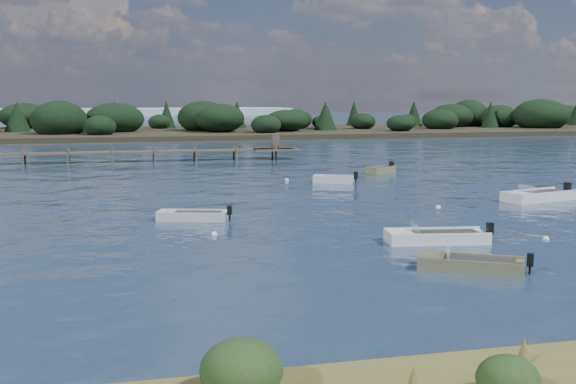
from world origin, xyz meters
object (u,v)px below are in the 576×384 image
object	(u,v)px
dinghy_near_olive	(470,266)
dinghy_mid_white_a	(436,239)
dinghy_mid_white_b	(538,198)
tender_far_white	(334,181)
tender_far_grey_b	(381,171)
dinghy_mid_grey	(192,217)
jetty	(24,154)

from	to	relation	value
dinghy_near_olive	dinghy_mid_white_a	size ratio (longest dim) A/B	0.82
dinghy_mid_white_b	dinghy_near_olive	xyz separation A→B (m)	(-13.42, -16.09, -0.04)
tender_far_white	tender_far_grey_b	world-z (taller)	tender_far_white
dinghy_near_olive	dinghy_mid_grey	world-z (taller)	dinghy_near_olive
dinghy_mid_grey	jetty	distance (m)	38.83
tender_far_white	dinghy_mid_white_b	distance (m)	15.90
dinghy_mid_grey	tender_far_grey_b	bearing A→B (deg)	46.95
dinghy_mid_white_a	dinghy_mid_grey	bearing A→B (deg)	139.57
dinghy_near_olive	dinghy_mid_grey	bearing A→B (deg)	123.44
dinghy_mid_grey	jetty	bearing A→B (deg)	108.94
tender_far_white	dinghy_mid_grey	distance (m)	19.11
tender_far_grey_b	tender_far_white	bearing A→B (deg)	-136.54
tender_far_grey_b	dinghy_mid_grey	bearing A→B (deg)	-133.05
dinghy_mid_grey	dinghy_mid_white_a	bearing A→B (deg)	-40.43
dinghy_mid_white_b	dinghy_mid_white_a	world-z (taller)	dinghy_mid_white_b
dinghy_mid_white_b	tender_far_grey_b	bearing A→B (deg)	101.98
dinghy_near_olive	jetty	distance (m)	55.33
dinghy_near_olive	jetty	size ratio (longest dim) A/B	0.07
tender_far_white	dinghy_mid_grey	xyz separation A→B (m)	(-12.66, -14.31, -0.03)
dinghy_mid_white_b	dinghy_mid_white_a	distance (m)	16.44
dinghy_mid_white_a	jetty	size ratio (longest dim) A/B	0.08
tender_far_white	dinghy_near_olive	xyz separation A→B (m)	(-3.36, -28.39, -0.03)
tender_far_grey_b	jetty	xyz separation A→B (m)	(-31.47, 16.52, 0.82)
tender_far_white	dinghy_mid_white_b	size ratio (longest dim) A/B	0.62
tender_far_white	dinghy_mid_grey	size ratio (longest dim) A/B	0.83
dinghy_near_olive	dinghy_mid_grey	xyz separation A→B (m)	(-9.30, 14.08, 0.00)
jetty	tender_far_white	bearing A→B (deg)	-41.57
dinghy_mid_white_b	tender_far_white	bearing A→B (deg)	129.29
tender_far_grey_b	dinghy_mid_white_b	distance (m)	18.59
dinghy_near_olive	jetty	world-z (taller)	jetty
tender_far_white	tender_far_grey_b	bearing A→B (deg)	43.46
dinghy_mid_grey	dinghy_near_olive	bearing A→B (deg)	-56.56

